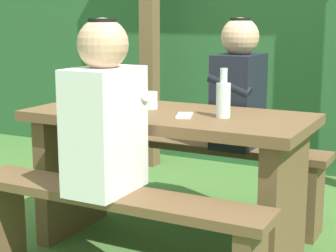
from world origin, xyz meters
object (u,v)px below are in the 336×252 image
object	(u,v)px
picnic_table	(168,157)
person_white_shirt	(105,113)
bench_near	(112,221)
person_black_coat	(239,88)
drinking_glass	(150,100)
bottle_left	(223,98)
bench_far	(209,165)
cell_phone	(185,115)

from	to	relation	value
picnic_table	person_white_shirt	world-z (taller)	person_white_shirt
bench_near	person_black_coat	xyz separation A→B (m)	(0.18, 1.03, 0.46)
drinking_glass	bottle_left	world-z (taller)	bottle_left
person_black_coat	person_white_shirt	bearing A→B (deg)	-101.24
bench_far	cell_phone	xyz separation A→B (m)	(0.12, -0.58, 0.40)
bench_far	person_white_shirt	distance (m)	1.13
bench_near	person_white_shirt	size ratio (longest dim) A/B	1.95
bench_far	bottle_left	bearing A→B (deg)	-60.70
picnic_table	drinking_glass	xyz separation A→B (m)	(-0.13, 0.05, 0.27)
bottle_left	drinking_glass	bearing A→B (deg)	171.73
drinking_glass	cell_phone	xyz separation A→B (m)	(0.25, -0.12, -0.04)
bench_far	bottle_left	distance (m)	0.78
bench_near	drinking_glass	size ratio (longest dim) A/B	15.91
person_white_shirt	drinking_glass	xyz separation A→B (m)	(-0.10, 0.56, -0.03)
bench_near	cell_phone	world-z (taller)	cell_phone
bench_far	cell_phone	distance (m)	0.72
bench_near	drinking_glass	distance (m)	0.73
bench_near	person_white_shirt	bearing A→B (deg)	173.11
bench_near	bottle_left	distance (m)	0.76
bench_near	cell_phone	size ratio (longest dim) A/B	10.00
bench_near	bottle_left	bearing A→B (deg)	59.60
picnic_table	bottle_left	xyz separation A→B (m)	(0.30, -0.01, 0.32)
picnic_table	bench_near	distance (m)	0.54
drinking_glass	bottle_left	xyz separation A→B (m)	(0.42, -0.06, 0.05)
person_black_coat	cell_phone	distance (m)	0.59
picnic_table	cell_phone	world-z (taller)	cell_phone
person_black_coat	bottle_left	size ratio (longest dim) A/B	3.11
bench_near	person_black_coat	bearing A→B (deg)	80.27
person_black_coat	drinking_glass	xyz separation A→B (m)	(-0.30, -0.46, -0.03)
bottle_left	bench_far	bearing A→B (deg)	119.30
bottle_left	picnic_table	bearing A→B (deg)	177.78
picnic_table	bench_far	bearing A→B (deg)	90.00
person_white_shirt	cell_phone	xyz separation A→B (m)	(0.15, 0.44, -0.07)
person_white_shirt	cell_phone	size ratio (longest dim) A/B	5.14
person_white_shirt	bottle_left	xyz separation A→B (m)	(0.32, 0.50, 0.02)
bench_far	person_black_coat	distance (m)	0.50
bench_far	drinking_glass	xyz separation A→B (m)	(-0.13, -0.47, 0.44)
bottle_left	cell_phone	distance (m)	0.20
person_black_coat	drinking_glass	world-z (taller)	person_black_coat
person_white_shirt	person_black_coat	xyz separation A→B (m)	(0.20, 1.03, 0.00)
drinking_glass	cell_phone	size ratio (longest dim) A/B	0.63
picnic_table	bottle_left	size ratio (longest dim) A/B	6.06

